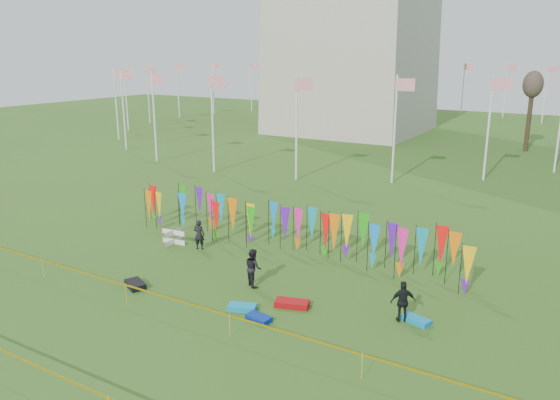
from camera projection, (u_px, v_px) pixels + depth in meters
The scene contains 14 objects.
ground at pixel (188, 301), 21.69m from camera, with size 160.00×160.00×0.00m, color #2E5016.
flagpole_ring at pixel (352, 99), 67.33m from camera, with size 57.40×56.16×8.00m.
banner_row at pixel (282, 223), 26.87m from camera, with size 18.64×0.64×2.31m.
caution_tape_near at pixel (158, 295), 20.43m from camera, with size 26.00×0.02×0.90m.
caution_tape_far at pixel (29, 364), 15.95m from camera, with size 26.00×0.02×0.90m.
box_kite at pixel (173, 237), 28.06m from camera, with size 0.70×0.70×0.78m.
person_left at pixel (199, 235), 27.26m from camera, with size 0.56×0.41×1.53m, color black.
person_mid at pixel (253, 267), 22.98m from camera, with size 0.79×0.49×1.63m, color black.
person_right at pixel (403, 302), 19.90m from camera, with size 0.93×0.53×1.58m, color black.
kite_bag_turquoise at pixel (242, 307), 20.96m from camera, with size 1.07×0.53×0.21m, color #0D8EC6.
kite_bag_blue at pixel (259, 318), 20.12m from camera, with size 0.94×0.49×0.20m, color #092693.
kite_bag_red at pixel (292, 304), 21.24m from camera, with size 1.32×0.60×0.24m, color #A90B0F.
kite_bag_black at pixel (135, 284), 22.99m from camera, with size 1.06×0.61×0.25m, color black.
kite_bag_teal at pixel (416, 320), 19.98m from camera, with size 1.03×0.49×0.20m, color #0D85C2.
Camera 1 is at (13.34, -15.18, 9.61)m, focal length 35.00 mm.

